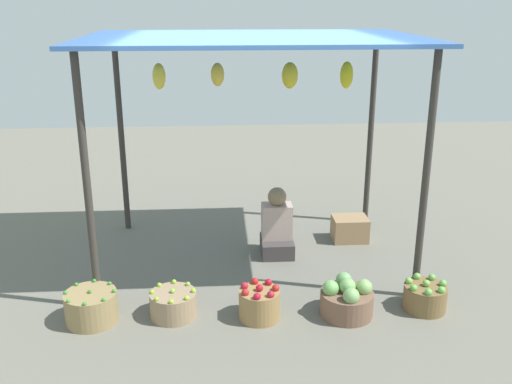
# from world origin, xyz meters

# --- Properties ---
(ground_plane) EXTENTS (14.00, 14.00, 0.00)m
(ground_plane) POSITION_xyz_m (0.00, 0.00, 0.00)
(ground_plane) COLOR slate
(market_stall_structure) EXTENTS (3.36, 2.27, 2.42)m
(market_stall_structure) POSITION_xyz_m (0.00, -0.00, 2.23)
(market_stall_structure) COLOR #38332D
(market_stall_structure) RESTS_ON ground
(vendor_person) EXTENTS (0.36, 0.44, 0.78)m
(vendor_person) POSITION_xyz_m (0.28, 0.11, 0.30)
(vendor_person) COLOR #413A3A
(vendor_person) RESTS_ON ground
(basket_green_chilies) EXTENTS (0.47, 0.47, 0.32)m
(basket_green_chilies) POSITION_xyz_m (-1.54, -1.24, 0.14)
(basket_green_chilies) COLOR #937C4F
(basket_green_chilies) RESTS_ON ground
(basket_limes) EXTENTS (0.43, 0.43, 0.28)m
(basket_limes) POSITION_xyz_m (-0.81, -1.20, 0.12)
(basket_limes) COLOR #997D5E
(basket_limes) RESTS_ON ground
(basket_red_apples) EXTENTS (0.38, 0.38, 0.34)m
(basket_red_apples) POSITION_xyz_m (-0.02, -1.29, 0.15)
(basket_red_apples) COLOR olive
(basket_red_apples) RESTS_ON ground
(basket_cabbages) EXTENTS (0.49, 0.49, 0.37)m
(basket_cabbages) POSITION_xyz_m (0.78, -1.28, 0.15)
(basket_cabbages) COLOR brown
(basket_cabbages) RESTS_ON ground
(basket_green_apples) EXTENTS (0.40, 0.40, 0.30)m
(basket_green_apples) POSITION_xyz_m (1.54, -1.23, 0.13)
(basket_green_apples) COLOR brown
(basket_green_apples) RESTS_ON ground
(wooden_crate_near_vendor) EXTENTS (0.41, 0.33, 0.29)m
(wooden_crate_near_vendor) POSITION_xyz_m (1.19, 0.42, 0.14)
(wooden_crate_near_vendor) COLOR #9A7852
(wooden_crate_near_vendor) RESTS_ON ground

